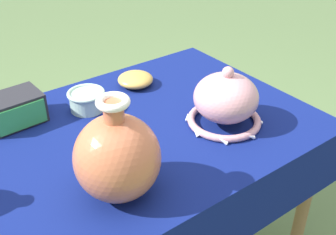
{
  "coord_description": "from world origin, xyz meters",
  "views": [
    {
      "loc": [
        -0.49,
        -0.9,
        1.38
      ],
      "look_at": [
        0.08,
        -0.13,
        0.78
      ],
      "focal_mm": 45.0,
      "sensor_mm": 36.0,
      "label": 1
    }
  ],
  "objects": [
    {
      "name": "display_table",
      "position": [
        0.0,
        -0.01,
        0.61
      ],
      "size": [
        1.18,
        0.76,
        0.68
      ],
      "color": "olive",
      "rests_on": "ground_plane"
    },
    {
      "name": "vase_tall_bulbous",
      "position": [
        -0.13,
        -0.21,
        0.79
      ],
      "size": [
        0.2,
        0.2,
        0.26
      ],
      "color": "#BC6642",
      "rests_on": "display_table"
    },
    {
      "name": "mosaic_tile_box",
      "position": [
        -0.22,
        0.25,
        0.73
      ],
      "size": [
        0.17,
        0.13,
        0.09
      ],
      "rotation": [
        0.0,
        0.0,
        0.05
      ],
      "color": "#232328",
      "rests_on": "display_table"
    },
    {
      "name": "cup_wide_celadon",
      "position": [
        -0.01,
        0.19,
        0.72
      ],
      "size": [
        0.12,
        0.12,
        0.06
      ],
      "color": "#A8CCB7",
      "rests_on": "display_table"
    },
    {
      "name": "vase_dome_bell",
      "position": [
        0.29,
        -0.14,
        0.76
      ],
      "size": [
        0.24,
        0.24,
        0.19
      ],
      "color": "#D19399",
      "rests_on": "display_table"
    },
    {
      "name": "bowl_shallow_ochre",
      "position": [
        0.21,
        0.23,
        0.7
      ],
      "size": [
        0.12,
        0.12,
        0.05
      ],
      "primitive_type": "ellipsoid",
      "color": "gold",
      "rests_on": "display_table"
    }
  ]
}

